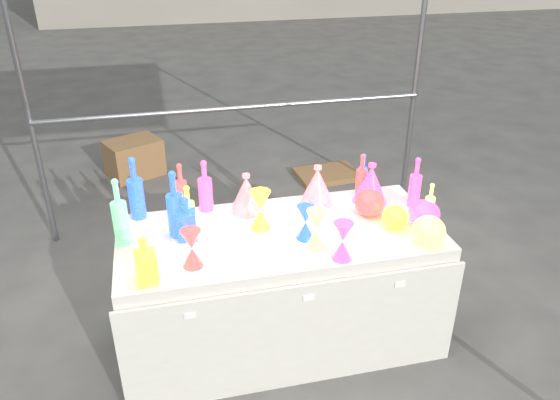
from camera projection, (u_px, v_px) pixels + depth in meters
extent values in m
plane|color=slate|center=(280.00, 334.00, 3.41)|extent=(80.00, 80.00, 0.00)
cylinder|color=gray|center=(24.00, 95.00, 3.84)|extent=(0.04, 0.04, 2.40)
cylinder|color=gray|center=(417.00, 70.00, 4.44)|extent=(0.04, 0.04, 2.40)
cylinder|color=gray|center=(236.00, 108.00, 4.21)|extent=(3.00, 0.04, 0.04)
cube|color=silver|center=(280.00, 286.00, 3.23)|extent=(1.80, 0.80, 0.75)
cube|color=silver|center=(298.00, 337.00, 2.89)|extent=(1.84, 0.02, 0.68)
cube|color=white|center=(190.00, 316.00, 2.65)|extent=(0.06, 0.00, 0.03)
cube|color=white|center=(309.00, 298.00, 2.77)|extent=(0.06, 0.00, 0.03)
cube|color=white|center=(400.00, 284.00, 2.87)|extent=(0.06, 0.00, 0.03)
cube|color=olive|center=(134.00, 158.00, 5.40)|extent=(0.61, 0.54, 0.37)
cube|color=olive|center=(327.00, 174.00, 5.43)|extent=(0.63, 0.48, 0.05)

